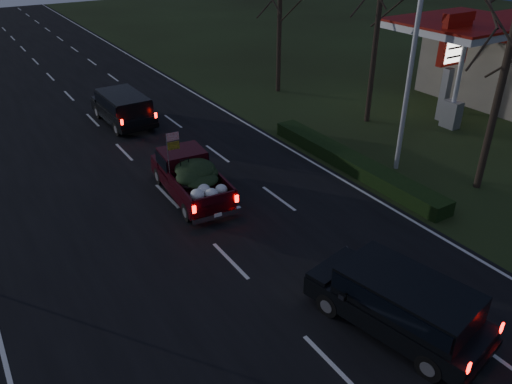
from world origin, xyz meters
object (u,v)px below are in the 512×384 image
light_pole (415,40)px  lead_suv (123,106)px  gas_price_pylon (453,49)px  rear_suv (402,300)px  pickup_truck (190,174)px

light_pole → lead_suv: size_ratio=1.94×
gas_price_pylon → rear_suv: (-13.76, -9.99, -2.76)m
light_pole → rear_suv: bearing=-136.0°
light_pole → pickup_truck: light_pole is taller
gas_price_pylon → lead_suv: bearing=149.8°
light_pole → rear_suv: (-7.26, -7.00, -4.47)m
rear_suv → gas_price_pylon: bearing=24.0°
gas_price_pylon → light_pole: bearing=-155.3°
pickup_truck → light_pole: bearing=-11.9°
light_pole → gas_price_pylon: light_pole is taller
pickup_truck → rear_suv: pickup_truck is taller
light_pole → gas_price_pylon: (6.50, 2.99, -1.71)m
gas_price_pylon → lead_suv: 17.21m
light_pole → lead_suv: light_pole is taller
light_pole → rear_suv: size_ratio=1.85×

